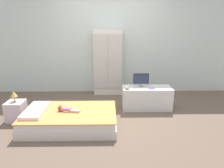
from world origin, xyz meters
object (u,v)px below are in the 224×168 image
Objects in this scene: table_lamp at (14,94)px; doll at (65,109)px; tv_monitor at (141,79)px; nightstand at (16,111)px; bed at (71,119)px; rocking_horse_toy at (127,87)px; wardrobe at (108,63)px; tv_stand at (147,98)px; book_purple at (152,88)px.

doll is at bearing -13.97° from table_lamp.
nightstand is at bearing -166.03° from tv_monitor.
rocking_horse_toy is (1.03, 0.62, 0.38)m from bed.
wardrobe reaches higher than tv_monitor.
tv_monitor is at bearing 13.97° from table_lamp.
wardrobe is at bearing 127.54° from tv_monitor.
tv_stand is at bearing 27.49° from bed.
table_lamp is 2.56m from tv_stand.
wardrobe is (1.68, 1.49, 0.62)m from nightstand.
wardrobe reaches higher than bed.
book_purple is at bearing 22.06° from doll.
wardrobe reaches higher than table_lamp.
table_lamp is (-0.95, 0.24, 0.19)m from doll.
bed is 1.96m from wardrobe.
rocking_horse_toy is (-0.42, -0.14, 0.28)m from tv_stand.
nightstand is at bearing 167.06° from bed.
rocking_horse_toy reaches higher than table_lamp.
book_purple is (0.19, -0.17, -0.15)m from tv_monitor.
book_purple is (0.49, 0.04, -0.04)m from rocking_horse_toy.
rocking_horse_toy is at bearing 30.88° from bed.
doll is 1.75m from book_purple.
book_purple is (2.56, 0.42, -0.03)m from table_lamp.
rocking_horse_toy reaches higher than bed.
tv_monitor reaches higher than nightstand.
tv_stand is at bearing 18.21° from rocking_horse_toy.
wardrobe is 1.21m from rocking_horse_toy.
doll is 0.39× the size of tv_stand.
tv_stand is (2.49, 0.52, 0.05)m from nightstand.
rocking_horse_toy is (2.07, 0.38, 0.01)m from table_lamp.
wardrobe is (1.68, 1.49, 0.30)m from table_lamp.
doll reaches higher than nightstand.
table_lamp is (0.00, 0.00, 0.32)m from nightstand.
nightstand is 2.61m from book_purple.
table_lamp is 2.44m from tv_monitor.
nightstand is 3.05× the size of book_purple.
wardrobe is at bearing 129.84° from tv_stand.
book_purple is at bearing -51.89° from tv_stand.
table_lamp reaches higher than tv_stand.
nightstand is (-1.04, 0.24, 0.05)m from bed.
table_lamp is 1.81× the size of rocking_horse_toy.
doll is 1.94m from wardrobe.
tv_monitor reaches higher than rocking_horse_toy.
tv_stand is at bearing -31.16° from tv_monitor.
book_purple is (0.88, -1.07, -0.34)m from wardrobe.
tv_monitor is at bearing -52.46° from wardrobe.
bed is 13.97× the size of rocking_horse_toy.
nightstand is 0.32m from table_lamp.
nightstand is 2.54m from tv_stand.
table_lamp is at bearing -169.62° from rocking_horse_toy.
tv_stand is 0.41m from tv_monitor.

